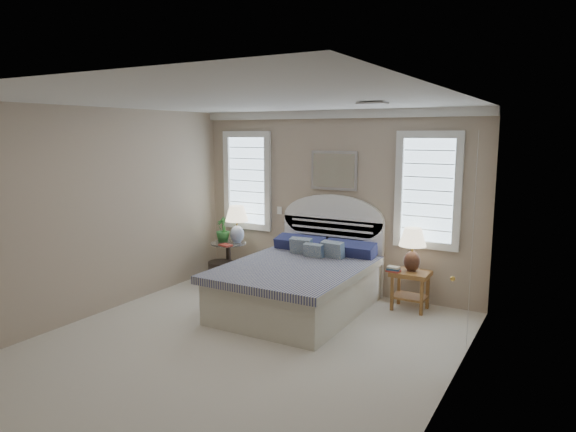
{
  "coord_description": "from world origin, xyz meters",
  "views": [
    {
      "loc": [
        3.18,
        -4.47,
        2.36
      ],
      "look_at": [
        0.06,
        1.0,
        1.35
      ],
      "focal_mm": 32.0,
      "sensor_mm": 36.0,
      "label": 1
    }
  ],
  "objects_px": {
    "bed": "(301,281)",
    "nightstand_right": "(410,282)",
    "lamp_left": "(237,220)",
    "side_table_left": "(229,257)",
    "floor_pot": "(221,273)",
    "lamp_right": "(412,244)"
  },
  "relations": [
    {
      "from": "lamp_left",
      "to": "floor_pot",
      "type": "bearing_deg",
      "value": -111.25
    },
    {
      "from": "bed",
      "to": "lamp_left",
      "type": "distance_m",
      "value": 1.79
    },
    {
      "from": "nightstand_right",
      "to": "floor_pot",
      "type": "height_order",
      "value": "nightstand_right"
    },
    {
      "from": "nightstand_right",
      "to": "floor_pot",
      "type": "relative_size",
      "value": 1.33
    },
    {
      "from": "nightstand_right",
      "to": "lamp_right",
      "type": "height_order",
      "value": "lamp_right"
    },
    {
      "from": "bed",
      "to": "lamp_right",
      "type": "xyz_separation_m",
      "value": [
        1.3,
        0.74,
        0.51
      ]
    },
    {
      "from": "nightstand_right",
      "to": "lamp_right",
      "type": "xyz_separation_m",
      "value": [
        -0.0,
        0.04,
        0.51
      ]
    },
    {
      "from": "nightstand_right",
      "to": "bed",
      "type": "bearing_deg",
      "value": -151.97
    },
    {
      "from": "lamp_right",
      "to": "nightstand_right",
      "type": "bearing_deg",
      "value": -84.72
    },
    {
      "from": "lamp_left",
      "to": "lamp_right",
      "type": "relative_size",
      "value": 1.01
    },
    {
      "from": "side_table_left",
      "to": "lamp_right",
      "type": "bearing_deg",
      "value": 2.79
    },
    {
      "from": "lamp_right",
      "to": "lamp_left",
      "type": "bearing_deg",
      "value": -178.93
    },
    {
      "from": "floor_pot",
      "to": "lamp_right",
      "type": "xyz_separation_m",
      "value": [
        2.95,
        0.35,
        0.71
      ]
    },
    {
      "from": "side_table_left",
      "to": "floor_pot",
      "type": "bearing_deg",
      "value": -90.88
    },
    {
      "from": "side_table_left",
      "to": "floor_pot",
      "type": "relative_size",
      "value": 1.58
    },
    {
      "from": "bed",
      "to": "side_table_left",
      "type": "xyz_separation_m",
      "value": [
        -1.65,
        0.59,
        0.0
      ]
    },
    {
      "from": "bed",
      "to": "floor_pot",
      "type": "height_order",
      "value": "bed"
    },
    {
      "from": "side_table_left",
      "to": "lamp_left",
      "type": "bearing_deg",
      "value": 39.09
    },
    {
      "from": "bed",
      "to": "nightstand_right",
      "type": "relative_size",
      "value": 4.29
    },
    {
      "from": "bed",
      "to": "nightstand_right",
      "type": "distance_m",
      "value": 1.47
    },
    {
      "from": "side_table_left",
      "to": "nightstand_right",
      "type": "relative_size",
      "value": 1.19
    },
    {
      "from": "floor_pot",
      "to": "lamp_left",
      "type": "bearing_deg",
      "value": 68.75
    }
  ]
}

